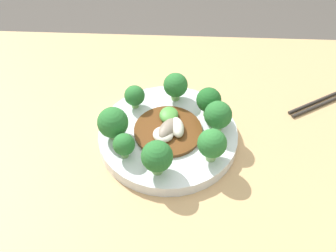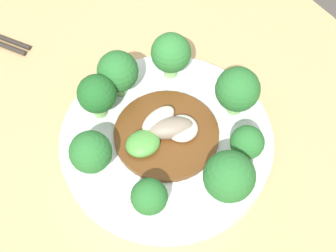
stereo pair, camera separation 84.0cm
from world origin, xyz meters
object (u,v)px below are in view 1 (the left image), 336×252
(broccoli_northeast, at_px, (124,145))
(broccoli_west, at_px, (218,115))
(plate, at_px, (168,138))
(broccoli_south, at_px, (173,85))
(broccoli_northwest, at_px, (212,144))
(chopsticks, at_px, (331,98))
(stirfry_center, at_px, (169,129))
(broccoli_southwest, at_px, (209,100))
(broccoli_east, at_px, (113,123))
(broccoli_north, at_px, (157,157))
(broccoli_southeast, at_px, (135,96))

(broccoli_northeast, distance_m, broccoli_west, 0.18)
(plate, relative_size, broccoli_south, 4.35)
(broccoli_northwest, bearing_deg, chopsticks, -143.00)
(broccoli_northeast, bearing_deg, stirfry_center, -141.15)
(broccoli_southwest, xyz_separation_m, broccoli_east, (0.18, 0.06, -0.00))
(broccoli_north, bearing_deg, broccoli_southwest, -121.88)
(plate, xyz_separation_m, broccoli_northeast, (0.08, 0.06, 0.04))
(broccoli_northeast, height_order, stirfry_center, broccoli_northeast)
(broccoli_northwest, relative_size, stirfry_center, 0.52)
(plate, distance_m, broccoli_northwest, 0.11)
(chopsticks, bearing_deg, broccoli_southwest, 17.66)
(broccoli_southwest, relative_size, broccoli_northeast, 1.28)
(broccoli_southeast, xyz_separation_m, broccoli_northwest, (-0.15, 0.13, 0.01))
(broccoli_south, height_order, broccoli_southeast, broccoli_south)
(broccoli_southwest, height_order, broccoli_northeast, broccoli_southwest)
(plate, xyz_separation_m, broccoli_southeast, (0.07, -0.07, 0.04))
(broccoli_north, height_order, stirfry_center, broccoli_north)
(broccoli_south, bearing_deg, broccoli_southwest, 147.18)
(broccoli_southwest, bearing_deg, plate, 34.93)
(broccoli_north, distance_m, chopsticks, 0.42)
(broccoli_southeast, bearing_deg, broccoli_southwest, 172.81)
(stirfry_center, bearing_deg, plate, 71.83)
(broccoli_southwest, height_order, stirfry_center, broccoli_southwest)
(broccoli_southeast, xyz_separation_m, broccoli_west, (-0.16, 0.06, 0.01))
(broccoli_northeast, bearing_deg, chopsticks, -154.75)
(broccoli_southwest, xyz_separation_m, broccoli_northwest, (-0.00, 0.11, 0.00))
(stirfry_center, bearing_deg, broccoli_north, 80.73)
(broccoli_north, bearing_deg, broccoli_northeast, -28.68)
(stirfry_center, distance_m, chopsticks, 0.36)
(stirfry_center, bearing_deg, chopsticks, -158.40)
(broccoli_southeast, bearing_deg, plate, 134.20)
(broccoli_southwest, height_order, broccoli_south, broccoli_southwest)
(broccoli_southeast, distance_m, chopsticks, 0.41)
(plate, bearing_deg, broccoli_southwest, -145.07)
(broccoli_east, height_order, chopsticks, broccoli_east)
(broccoli_west, relative_size, broccoli_northwest, 0.99)
(broccoli_east, bearing_deg, broccoli_southeast, -110.92)
(plate, distance_m, chopsticks, 0.36)
(broccoli_northwest, bearing_deg, broccoli_southeast, -41.03)
(broccoli_southwest, xyz_separation_m, stirfry_center, (0.07, 0.05, -0.03))
(plate, height_order, chopsticks, plate)
(broccoli_northeast, distance_m, broccoli_east, 0.05)
(broccoli_south, distance_m, broccoli_southeast, 0.08)
(broccoli_southeast, distance_m, broccoli_west, 0.17)
(broccoli_southwest, distance_m, broccoli_northwest, 0.11)
(chopsticks, bearing_deg, stirfry_center, 21.60)
(broccoli_south, height_order, broccoli_east, broccoli_east)
(broccoli_northwest, xyz_separation_m, chopsticks, (-0.26, -0.19, -0.06))
(chopsticks, bearing_deg, broccoli_northwest, 37.00)
(broccoli_south, height_order, chopsticks, broccoli_south)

